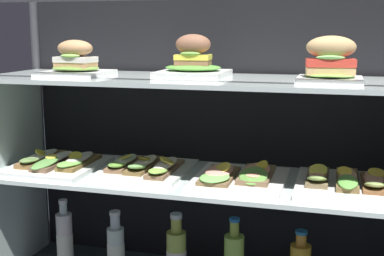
{
  "coord_description": "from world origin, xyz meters",
  "views": [
    {
      "loc": [
        0.42,
        -1.51,
        0.86
      ],
      "look_at": [
        0.0,
        0.0,
        0.56
      ],
      "focal_mm": 48.8,
      "sensor_mm": 36.0,
      "label": 1
    }
  ],
  "objects_px": {
    "open_sandwich_tray_far_left": "(145,167)",
    "juice_bottle_front_second": "(176,254)",
    "plated_roll_sandwich_mid_right": "(330,63)",
    "open_sandwich_tray_near_right_corner": "(57,163)",
    "juice_bottle_front_middle": "(65,240)",
    "juice_bottle_front_fourth": "(116,248)",
    "open_sandwich_tray_center": "(344,182)",
    "plated_roll_sandwich_near_right_corner": "(76,63)",
    "open_sandwich_tray_right_of_center": "(239,176)",
    "plated_roll_sandwich_right_of_center": "(193,63)"
  },
  "relations": [
    {
      "from": "open_sandwich_tray_far_left",
      "to": "juice_bottle_front_fourth",
      "type": "height_order",
      "value": "open_sandwich_tray_far_left"
    },
    {
      "from": "open_sandwich_tray_right_of_center",
      "to": "open_sandwich_tray_center",
      "type": "height_order",
      "value": "open_sandwich_tray_center"
    },
    {
      "from": "plated_roll_sandwich_mid_right",
      "to": "open_sandwich_tray_far_left",
      "type": "bearing_deg",
      "value": 177.47
    },
    {
      "from": "plated_roll_sandwich_right_of_center",
      "to": "juice_bottle_front_middle",
      "type": "xyz_separation_m",
      "value": [
        -0.47,
        -0.0,
        -0.63
      ]
    },
    {
      "from": "plated_roll_sandwich_near_right_corner",
      "to": "open_sandwich_tray_center",
      "type": "relative_size",
      "value": 0.66
    },
    {
      "from": "open_sandwich_tray_near_right_corner",
      "to": "juice_bottle_front_second",
      "type": "height_order",
      "value": "open_sandwich_tray_near_right_corner"
    },
    {
      "from": "open_sandwich_tray_right_of_center",
      "to": "open_sandwich_tray_center",
      "type": "distance_m",
      "value": 0.3
    },
    {
      "from": "plated_roll_sandwich_mid_right",
      "to": "open_sandwich_tray_far_left",
      "type": "distance_m",
      "value": 0.65
    },
    {
      "from": "plated_roll_sandwich_near_right_corner",
      "to": "open_sandwich_tray_near_right_corner",
      "type": "distance_m",
      "value": 0.34
    },
    {
      "from": "open_sandwich_tray_far_left",
      "to": "open_sandwich_tray_center",
      "type": "relative_size",
      "value": 1.0
    },
    {
      "from": "juice_bottle_front_second",
      "to": "juice_bottle_front_middle",
      "type": "bearing_deg",
      "value": -178.72
    },
    {
      "from": "open_sandwich_tray_near_right_corner",
      "to": "open_sandwich_tray_center",
      "type": "bearing_deg",
      "value": 1.89
    },
    {
      "from": "plated_roll_sandwich_near_right_corner",
      "to": "juice_bottle_front_second",
      "type": "distance_m",
      "value": 0.71
    },
    {
      "from": "plated_roll_sandwich_mid_right",
      "to": "open_sandwich_tray_near_right_corner",
      "type": "bearing_deg",
      "value": -179.07
    },
    {
      "from": "juice_bottle_front_fourth",
      "to": "juice_bottle_front_second",
      "type": "relative_size",
      "value": 0.98
    },
    {
      "from": "juice_bottle_front_middle",
      "to": "juice_bottle_front_fourth",
      "type": "distance_m",
      "value": 0.2
    },
    {
      "from": "plated_roll_sandwich_near_right_corner",
      "to": "plated_roll_sandwich_mid_right",
      "type": "height_order",
      "value": "plated_roll_sandwich_mid_right"
    },
    {
      "from": "open_sandwich_tray_right_of_center",
      "to": "juice_bottle_front_fourth",
      "type": "xyz_separation_m",
      "value": [
        -0.43,
        0.05,
        -0.3
      ]
    },
    {
      "from": "plated_roll_sandwich_mid_right",
      "to": "open_sandwich_tray_right_of_center",
      "type": "xyz_separation_m",
      "value": [
        -0.25,
        -0.0,
        -0.34
      ]
    },
    {
      "from": "plated_roll_sandwich_near_right_corner",
      "to": "juice_bottle_front_second",
      "type": "relative_size",
      "value": 0.87
    },
    {
      "from": "plated_roll_sandwich_right_of_center",
      "to": "open_sandwich_tray_far_left",
      "type": "xyz_separation_m",
      "value": [
        -0.15,
        -0.04,
        -0.33
      ]
    },
    {
      "from": "plated_roll_sandwich_near_right_corner",
      "to": "open_sandwich_tray_near_right_corner",
      "type": "bearing_deg",
      "value": -160.76
    },
    {
      "from": "juice_bottle_front_fourth",
      "to": "juice_bottle_front_second",
      "type": "xyz_separation_m",
      "value": [
        0.21,
        0.02,
        -0.0
      ]
    },
    {
      "from": "plated_roll_sandwich_near_right_corner",
      "to": "open_sandwich_tray_far_left",
      "type": "xyz_separation_m",
      "value": [
        0.22,
        0.01,
        -0.33
      ]
    },
    {
      "from": "open_sandwich_tray_far_left",
      "to": "juice_bottle_front_second",
      "type": "height_order",
      "value": "open_sandwich_tray_far_left"
    },
    {
      "from": "open_sandwich_tray_near_right_corner",
      "to": "juice_bottle_front_second",
      "type": "bearing_deg",
      "value": 12.28
    },
    {
      "from": "open_sandwich_tray_center",
      "to": "plated_roll_sandwich_near_right_corner",
      "type": "bearing_deg",
      "value": -179.61
    },
    {
      "from": "plated_roll_sandwich_near_right_corner",
      "to": "open_sandwich_tray_center",
      "type": "height_order",
      "value": "plated_roll_sandwich_near_right_corner"
    },
    {
      "from": "plated_roll_sandwich_mid_right",
      "to": "juice_bottle_front_fourth",
      "type": "relative_size",
      "value": 0.78
    },
    {
      "from": "plated_roll_sandwich_near_right_corner",
      "to": "open_sandwich_tray_far_left",
      "type": "relative_size",
      "value": 0.66
    },
    {
      "from": "plated_roll_sandwich_right_of_center",
      "to": "juice_bottle_front_middle",
      "type": "distance_m",
      "value": 0.79
    },
    {
      "from": "open_sandwich_tray_right_of_center",
      "to": "juice_bottle_front_fourth",
      "type": "distance_m",
      "value": 0.53
    },
    {
      "from": "open_sandwich_tray_far_left",
      "to": "juice_bottle_front_middle",
      "type": "xyz_separation_m",
      "value": [
        -0.32,
        0.04,
        -0.3
      ]
    },
    {
      "from": "plated_roll_sandwich_near_right_corner",
      "to": "plated_roll_sandwich_right_of_center",
      "type": "height_order",
      "value": "plated_roll_sandwich_right_of_center"
    },
    {
      "from": "open_sandwich_tray_far_left",
      "to": "juice_bottle_front_middle",
      "type": "distance_m",
      "value": 0.44
    },
    {
      "from": "plated_roll_sandwich_mid_right",
      "to": "juice_bottle_front_middle",
      "type": "xyz_separation_m",
      "value": [
        -0.88,
        0.06,
        -0.64
      ]
    },
    {
      "from": "open_sandwich_tray_center",
      "to": "juice_bottle_front_fourth",
      "type": "xyz_separation_m",
      "value": [
        -0.73,
        0.03,
        -0.3
      ]
    },
    {
      "from": "open_sandwich_tray_right_of_center",
      "to": "juice_bottle_front_fourth",
      "type": "bearing_deg",
      "value": 173.29
    },
    {
      "from": "plated_roll_sandwich_near_right_corner",
      "to": "open_sandwich_tray_center",
      "type": "bearing_deg",
      "value": 0.39
    },
    {
      "from": "open_sandwich_tray_right_of_center",
      "to": "juice_bottle_front_middle",
      "type": "height_order",
      "value": "open_sandwich_tray_right_of_center"
    },
    {
      "from": "open_sandwich_tray_near_right_corner",
      "to": "open_sandwich_tray_center",
      "type": "relative_size",
      "value": 1.0
    },
    {
      "from": "plated_roll_sandwich_right_of_center",
      "to": "plated_roll_sandwich_near_right_corner",
      "type": "bearing_deg",
      "value": -172.03
    },
    {
      "from": "plated_roll_sandwich_near_right_corner",
      "to": "plated_roll_sandwich_mid_right",
      "type": "distance_m",
      "value": 0.78
    },
    {
      "from": "plated_roll_sandwich_mid_right",
      "to": "juice_bottle_front_fourth",
      "type": "xyz_separation_m",
      "value": [
        -0.68,
        0.05,
        -0.64
      ]
    },
    {
      "from": "plated_roll_sandwich_mid_right",
      "to": "juice_bottle_front_second",
      "type": "relative_size",
      "value": 0.77
    },
    {
      "from": "plated_roll_sandwich_mid_right",
      "to": "open_sandwich_tray_near_right_corner",
      "type": "distance_m",
      "value": 0.92
    },
    {
      "from": "open_sandwich_tray_far_left",
      "to": "open_sandwich_tray_right_of_center",
      "type": "height_order",
      "value": "open_sandwich_tray_right_of_center"
    },
    {
      "from": "plated_roll_sandwich_mid_right",
      "to": "open_sandwich_tray_center",
      "type": "height_order",
      "value": "plated_roll_sandwich_mid_right"
    },
    {
      "from": "plated_roll_sandwich_mid_right",
      "to": "open_sandwich_tray_right_of_center",
      "type": "bearing_deg",
      "value": -179.37
    },
    {
      "from": "open_sandwich_tray_center",
      "to": "juice_bottle_front_middle",
      "type": "bearing_deg",
      "value": 177.3
    }
  ]
}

